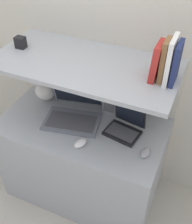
{
  "coord_description": "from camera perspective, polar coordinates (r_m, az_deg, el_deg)",
  "views": [
    {
      "loc": [
        0.69,
        -0.98,
        2.09
      ],
      "look_at": [
        0.11,
        0.33,
        0.9
      ],
      "focal_mm": 45.0,
      "sensor_mm": 36.0,
      "label": 1
    }
  ],
  "objects": [
    {
      "name": "book_white",
      "position": [
        1.58,
        14.94,
        10.1
      ],
      "size": [
        0.03,
        0.16,
        0.26
      ],
      "color": "silver",
      "rests_on": "shelf"
    },
    {
      "name": "laptop_large",
      "position": [
        2.02,
        -4.53,
        0.07
      ],
      "size": [
        0.45,
        0.41,
        0.26
      ],
      "color": "slate",
      "rests_on": "desk"
    },
    {
      "name": "table_lamp",
      "position": [
        2.14,
        -10.69,
        7.38
      ],
      "size": [
        0.24,
        0.24,
        0.35
      ],
      "color": "white",
      "rests_on": "desk"
    },
    {
      "name": "computer_mouse",
      "position": [
        1.84,
        -3.15,
        -6.36
      ],
      "size": [
        0.09,
        0.11,
        0.03
      ],
      "color": "white",
      "rests_on": "desk"
    },
    {
      "name": "laptop_small",
      "position": [
        1.93,
        5.87,
        -3.07
      ],
      "size": [
        0.26,
        0.24,
        0.18
      ],
      "color": "black",
      "rests_on": "desk"
    },
    {
      "name": "wall_back",
      "position": [
        2.04,
        1.66,
        13.83
      ],
      "size": [
        6.0,
        0.05,
        2.4
      ],
      "color": "beige",
      "rests_on": "ground_plane"
    },
    {
      "name": "desk",
      "position": [
        2.27,
        -2.6,
        -9.56
      ],
      "size": [
        1.18,
        0.65,
        0.75
      ],
      "color": "#999EA3",
      "rests_on": "ground_plane"
    },
    {
      "name": "second_mouse",
      "position": [
        1.81,
        10.0,
        -8.13
      ],
      "size": [
        0.06,
        0.1,
        0.03
      ],
      "color": "#99999E",
      "rests_on": "desk"
    },
    {
      "name": "shelf",
      "position": [
        1.78,
        -2.34,
        9.73
      ],
      "size": [
        1.18,
        0.59,
        0.03
      ],
      "color": "#999EA3",
      "rests_on": "back_riser"
    },
    {
      "name": "book_navy",
      "position": [
        1.58,
        16.01,
        9.44
      ],
      "size": [
        0.03,
        0.15,
        0.23
      ],
      "color": "navy",
      "rests_on": "shelf"
    },
    {
      "name": "book_brown",
      "position": [
        1.59,
        13.72,
        10.12
      ],
      "size": [
        0.03,
        0.12,
        0.24
      ],
      "color": "brown",
      "rests_on": "shelf"
    },
    {
      "name": "ground_plane",
      "position": [
        2.41,
        -5.95,
        -20.78
      ],
      "size": [
        12.0,
        12.0,
        0.0
      ],
      "primitive_type": "plane",
      "color": "#B2AD9E"
    },
    {
      "name": "back_riser",
      "position": [
        2.34,
        0.96,
        -0.12
      ],
      "size": [
        1.18,
        0.04,
        1.19
      ],
      "color": "beige",
      "rests_on": "ground_plane"
    },
    {
      "name": "router_box",
      "position": [
        2.07,
        3.08,
        1.75
      ],
      "size": [
        0.1,
        0.09,
        0.14
      ],
      "color": "gray",
      "rests_on": "desk"
    },
    {
      "name": "shelf_gadget",
      "position": [
        1.99,
        -15.09,
        13.48
      ],
      "size": [
        0.07,
        0.05,
        0.08
      ],
      "color": "black",
      "rests_on": "shelf"
    },
    {
      "name": "book_red",
      "position": [
        1.6,
        12.28,
        10.05
      ],
      "size": [
        0.05,
        0.15,
        0.22
      ],
      "color": "#A82823",
      "rests_on": "shelf"
    }
  ]
}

